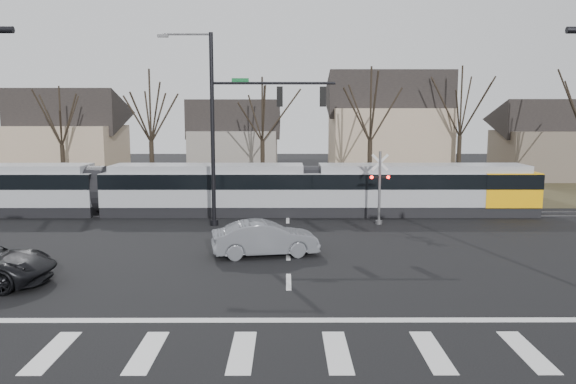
{
  "coord_description": "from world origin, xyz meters",
  "views": [
    {
      "loc": [
        -0.08,
        -17.47,
        5.92
      ],
      "look_at": [
        0.0,
        9.0,
        2.3
      ],
      "focal_mm": 35.0,
      "sensor_mm": 36.0,
      "label": 1
    }
  ],
  "objects": [
    {
      "name": "ground",
      "position": [
        0.0,
        0.0,
        0.0
      ],
      "size": [
        140.0,
        140.0,
        0.0
      ],
      "primitive_type": "plane",
      "color": "black"
    },
    {
      "name": "grass_verge",
      "position": [
        0.0,
        32.0,
        0.01
      ],
      "size": [
        140.0,
        28.0,
        0.01
      ],
      "primitive_type": "cube",
      "color": "#38331E",
      "rests_on": "ground"
    },
    {
      "name": "crosswalk",
      "position": [
        0.0,
        -4.0,
        0.01
      ],
      "size": [
        27.0,
        2.6,
        0.01
      ],
      "color": "silver",
      "rests_on": "ground"
    },
    {
      "name": "stop_line",
      "position": [
        0.0,
        -1.8,
        0.01
      ],
      "size": [
        28.0,
        0.35,
        0.01
      ],
      "primitive_type": "cube",
      "color": "silver",
      "rests_on": "ground"
    },
    {
      "name": "lane_dashes",
      "position": [
        0.0,
        16.0,
        0.01
      ],
      "size": [
        0.18,
        30.0,
        0.01
      ],
      "color": "silver",
      "rests_on": "ground"
    },
    {
      "name": "rail_pair",
      "position": [
        0.0,
        15.8,
        0.03
      ],
      "size": [
        90.0,
        1.52,
        0.06
      ],
      "color": "#59595E",
      "rests_on": "ground"
    },
    {
      "name": "tram",
      "position": [
        -4.95,
        16.0,
        1.64
      ],
      "size": [
        39.6,
        2.94,
        3.0
      ],
      "color": "gray",
      "rests_on": "ground"
    },
    {
      "name": "sedan",
      "position": [
        -0.98,
        5.85,
        0.74
      ],
      "size": [
        3.19,
        5.05,
        1.48
      ],
      "primitive_type": "imported",
      "rotation": [
        0.0,
        0.0,
        1.76
      ],
      "color": "slate",
      "rests_on": "ground"
    },
    {
      "name": "signal_pole_far",
      "position": [
        -2.41,
        12.5,
        5.7
      ],
      "size": [
        9.28,
        0.44,
        10.2
      ],
      "color": "black",
      "rests_on": "ground"
    },
    {
      "name": "rail_crossing_signal",
      "position": [
        5.0,
        12.79,
        1.89
      ],
      "size": [
        1.08,
        0.36,
        4.0
      ],
      "color": "#59595B",
      "rests_on": "ground"
    },
    {
      "name": "tree_row",
      "position": [
        2.0,
        26.0,
        5.0
      ],
      "size": [
        59.2,
        7.2,
        10.0
      ],
      "color": "black",
      "rests_on": "ground"
    },
    {
      "name": "house_a",
      "position": [
        -20.0,
        34.0,
        4.46
      ],
      "size": [
        9.72,
        8.64,
        8.6
      ],
      "color": "gray",
      "rests_on": "ground"
    },
    {
      "name": "house_b",
      "position": [
        -5.0,
        36.0,
        3.97
      ],
      "size": [
        8.64,
        7.56,
        7.65
      ],
      "color": "slate",
      "rests_on": "ground"
    },
    {
      "name": "house_c",
      "position": [
        9.0,
        33.0,
        5.23
      ],
      "size": [
        10.8,
        8.64,
        10.1
      ],
      "color": "gray",
      "rests_on": "ground"
    },
    {
      "name": "house_d",
      "position": [
        24.0,
        35.0,
        3.97
      ],
      "size": [
        8.64,
        7.56,
        7.65
      ],
      "color": "brown",
      "rests_on": "ground"
    }
  ]
}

